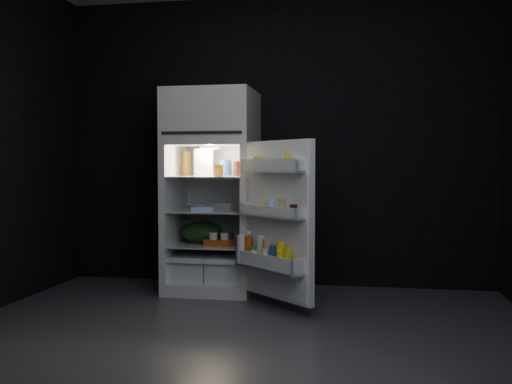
% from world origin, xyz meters
% --- Properties ---
extents(floor, '(4.00, 3.40, 0.00)m').
position_xyz_m(floor, '(0.00, 0.00, 0.00)').
color(floor, '#46464A').
rests_on(floor, ground).
extents(wall_back, '(4.00, 0.00, 2.70)m').
position_xyz_m(wall_back, '(0.00, 1.70, 1.35)').
color(wall_back, black).
rests_on(wall_back, ground).
extents(wall_front, '(4.00, 0.00, 2.70)m').
position_xyz_m(wall_front, '(0.00, -1.70, 1.35)').
color(wall_front, black).
rests_on(wall_front, ground).
extents(refrigerator, '(0.76, 0.71, 1.78)m').
position_xyz_m(refrigerator, '(-0.52, 1.32, 0.96)').
color(refrigerator, white).
rests_on(refrigerator, ground).
extents(fridge_door, '(0.66, 0.63, 1.22)m').
position_xyz_m(fridge_door, '(0.13, 0.69, 0.68)').
color(fridge_door, white).
rests_on(fridge_door, ground).
extents(milk_jug, '(0.20, 0.20, 0.24)m').
position_xyz_m(milk_jug, '(-0.60, 1.33, 1.15)').
color(milk_jug, white).
rests_on(milk_jug, refrigerator).
extents(mayo_jar, '(0.12, 0.12, 0.14)m').
position_xyz_m(mayo_jar, '(-0.41, 1.35, 1.10)').
color(mayo_jar, '#1C3F98').
rests_on(mayo_jar, refrigerator).
extents(jam_jar, '(0.13, 0.13, 0.13)m').
position_xyz_m(jam_jar, '(-0.27, 1.27, 1.09)').
color(jam_jar, black).
rests_on(jam_jar, refrigerator).
extents(amber_bottle, '(0.09, 0.09, 0.22)m').
position_xyz_m(amber_bottle, '(-0.78, 1.38, 1.14)').
color(amber_bottle, '#BE761E').
rests_on(amber_bottle, refrigerator).
extents(small_carton, '(0.08, 0.07, 0.10)m').
position_xyz_m(small_carton, '(-0.40, 1.10, 1.08)').
color(small_carton, orange).
rests_on(small_carton, refrigerator).
extents(egg_carton, '(0.29, 0.18, 0.07)m').
position_xyz_m(egg_carton, '(-0.42, 1.20, 0.76)').
color(egg_carton, gray).
rests_on(egg_carton, refrigerator).
extents(pie, '(0.31, 0.31, 0.04)m').
position_xyz_m(pie, '(-0.60, 1.34, 0.75)').
color(pie, tan).
rests_on(pie, refrigerator).
extents(flat_package, '(0.21, 0.16, 0.04)m').
position_xyz_m(flat_package, '(-0.56, 1.08, 0.75)').
color(flat_package, '#99B5ED').
rests_on(flat_package, refrigerator).
extents(wrapped_pkg, '(0.13, 0.12, 0.05)m').
position_xyz_m(wrapped_pkg, '(-0.31, 1.47, 0.75)').
color(wrapped_pkg, beige).
rests_on(wrapped_pkg, refrigerator).
extents(produce_bag, '(0.43, 0.39, 0.20)m').
position_xyz_m(produce_bag, '(-0.61, 1.29, 0.52)').
color(produce_bag, '#193815').
rests_on(produce_bag, refrigerator).
extents(yogurt_tray, '(0.28, 0.20, 0.05)m').
position_xyz_m(yogurt_tray, '(-0.42, 1.17, 0.45)').
color(yogurt_tray, '#C05010').
rests_on(yogurt_tray, refrigerator).
extents(small_can_red, '(0.08, 0.08, 0.09)m').
position_xyz_m(small_can_red, '(-0.38, 1.42, 0.47)').
color(small_can_red, '#C05010').
rests_on(small_can_red, refrigerator).
extents(small_can_silver, '(0.07, 0.07, 0.09)m').
position_xyz_m(small_can_silver, '(-0.33, 1.38, 0.47)').
color(small_can_silver, silver).
rests_on(small_can_silver, refrigerator).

